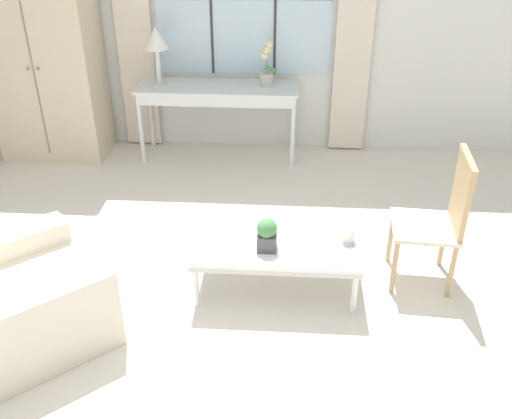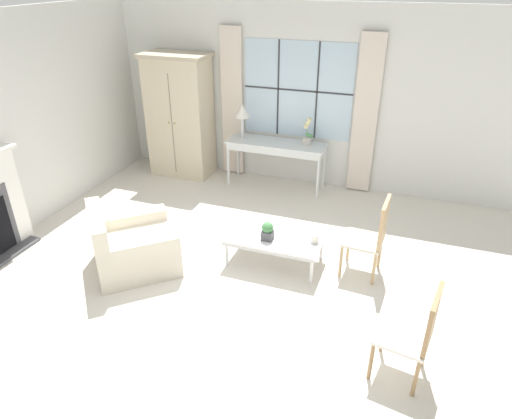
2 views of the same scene
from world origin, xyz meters
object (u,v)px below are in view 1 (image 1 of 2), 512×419
at_px(side_chair_wooden, 442,214).
at_px(potted_orchid, 267,69).
at_px(armoire, 44,56).
at_px(coffee_table, 276,245).
at_px(console_table, 218,94).
at_px(table_lamp, 156,41).
at_px(potted_plant_small, 267,234).
at_px(pillar_candle, 348,236).
at_px(armchair_upholstered, 14,305).

bearing_deg(side_chair_wooden, potted_orchid, 122.09).
bearing_deg(armoire, coffee_table, -42.18).
relative_size(console_table, table_lamp, 2.84).
relative_size(potted_plant_small, pillar_candle, 1.90).
distance_m(side_chair_wooden, pillar_candle, 0.66).
distance_m(table_lamp, side_chair_wooden, 3.15).
bearing_deg(potted_plant_small, coffee_table, 59.11).
height_order(armchair_upholstered, coffee_table, armchair_upholstered).
bearing_deg(coffee_table, console_table, 107.14).
height_order(side_chair_wooden, potted_plant_small, side_chair_wooden).
distance_m(console_table, table_lamp, 0.76).
bearing_deg(coffee_table, side_chair_wooden, 7.21).
height_order(potted_orchid, potted_plant_small, potted_orchid).
bearing_deg(coffee_table, pillar_candle, 1.88).
relative_size(console_table, side_chair_wooden, 1.62).
relative_size(table_lamp, potted_plant_small, 2.46).
bearing_deg(pillar_candle, potted_orchid, 106.87).
bearing_deg(coffee_table, table_lamp, 119.95).
relative_size(side_chair_wooden, coffee_table, 0.85).
relative_size(console_table, potted_orchid, 3.65).
relative_size(coffee_table, potted_plant_small, 5.04).
height_order(armoire, side_chair_wooden, armoire).
distance_m(console_table, potted_orchid, 0.54).
distance_m(armoire, potted_orchid, 2.16).
bearing_deg(table_lamp, potted_plant_small, -62.42).
bearing_deg(coffee_table, potted_plant_small, -120.89).
xyz_separation_m(console_table, coffee_table, (0.66, -2.14, -0.33)).
height_order(potted_orchid, side_chair_wooden, potted_orchid).
xyz_separation_m(armchair_upholstered, side_chair_wooden, (2.69, 0.79, 0.28)).
xyz_separation_m(armoire, potted_plant_small, (2.28, -2.22, -0.53)).
relative_size(console_table, pillar_candle, 13.24).
height_order(armoire, console_table, armoire).
bearing_deg(potted_orchid, potted_plant_small, -86.99).
bearing_deg(armoire, side_chair_wooden, -29.83).
distance_m(armoire, armchair_upholstered, 2.98).
xyz_separation_m(table_lamp, potted_plant_small, (1.17, -2.25, -0.68)).
distance_m(side_chair_wooden, potted_plant_small, 1.20).
height_order(coffee_table, pillar_candle, pillar_candle).
relative_size(armchair_upholstered, side_chair_wooden, 1.32).
height_order(armoire, potted_plant_small, armoire).
bearing_deg(pillar_candle, side_chair_wooden, 11.20).
bearing_deg(armchair_upholstered, armoire, 105.44).
bearing_deg(table_lamp, pillar_candle, -51.09).
distance_m(coffee_table, potted_plant_small, 0.20).
bearing_deg(armchair_upholstered, potted_plant_small, 19.98).
bearing_deg(armchair_upholstered, side_chair_wooden, 16.46).
distance_m(table_lamp, coffee_table, 2.61).
bearing_deg(coffee_table, armoire, 137.82).
xyz_separation_m(table_lamp, pillar_candle, (1.72, -2.13, -0.75)).
distance_m(armoire, side_chair_wooden, 4.01).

